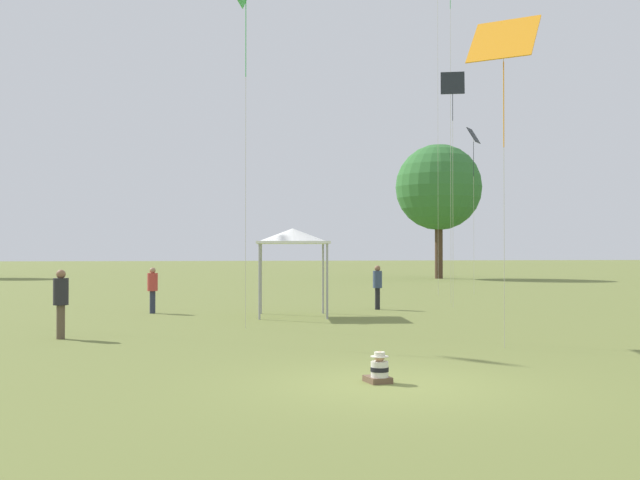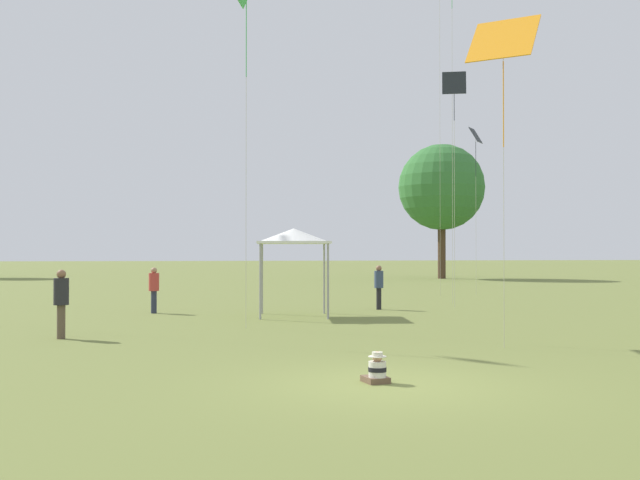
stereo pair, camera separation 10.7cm
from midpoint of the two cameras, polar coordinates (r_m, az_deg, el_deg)
ground_plane at (r=12.48m, az=5.12°, el=-10.97°), size 300.00×300.00×0.00m
seated_toddler at (r=12.64m, az=4.27°, el=-9.85°), size 0.44×0.51×0.53m
person_standing_0 at (r=19.76m, az=-19.29°, el=-4.18°), size 0.49×0.49×1.73m
person_standing_2 at (r=26.91m, az=-12.75°, el=-3.45°), size 0.46×0.46×1.61m
person_standing_3 at (r=28.03m, az=4.29°, el=-3.30°), size 0.36×0.36×1.65m
canopy_tent at (r=25.06m, az=-2.21°, el=0.24°), size 2.64×2.64×2.95m
kite_0 at (r=38.57m, az=11.54°, el=7.40°), size 0.92×0.99×8.36m
kite_1 at (r=18.03m, az=13.64°, el=14.37°), size 1.77×1.69×7.58m
kite_2 at (r=22.42m, az=-5.81°, el=17.48°), size 0.58×0.94×10.04m
kite_3 at (r=30.04m, az=9.97°, el=11.20°), size 0.94×0.47×9.17m
kite_7 at (r=33.23m, az=9.80°, el=17.59°), size 0.63×0.71×13.98m
distant_tree_1 at (r=59.87m, az=8.98°, el=3.97°), size 6.78×6.78×10.61m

